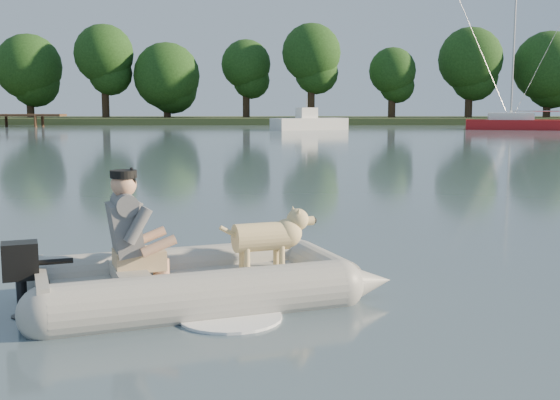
{
  "coord_description": "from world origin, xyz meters",
  "views": [
    {
      "loc": [
        0.08,
        -5.8,
        1.84
      ],
      "look_at": [
        0.16,
        2.17,
        0.75
      ],
      "focal_mm": 45.0,
      "sensor_mm": 36.0,
      "label": 1
    }
  ],
  "objects_px": {
    "dinghy": "(201,240)",
    "sailboat": "(516,124)",
    "man": "(127,225)",
    "motorboat": "(309,115)",
    "dog": "(262,242)"
  },
  "relations": [
    {
      "from": "dinghy",
      "to": "sailboat",
      "type": "bearing_deg",
      "value": 47.58
    },
    {
      "from": "man",
      "to": "sailboat",
      "type": "xyz_separation_m",
      "value": [
        19.05,
        44.73,
        -0.32
      ]
    },
    {
      "from": "man",
      "to": "sailboat",
      "type": "bearing_deg",
      "value": 46.95
    },
    {
      "from": "motorboat",
      "to": "sailboat",
      "type": "relative_size",
      "value": 0.56
    },
    {
      "from": "dinghy",
      "to": "dog",
      "type": "xyz_separation_m",
      "value": [
        0.57,
        0.26,
        -0.07
      ]
    },
    {
      "from": "man",
      "to": "sailboat",
      "type": "height_order",
      "value": "sailboat"
    },
    {
      "from": "dinghy",
      "to": "man",
      "type": "relative_size",
      "value": 4.53
    },
    {
      "from": "man",
      "to": "motorboat",
      "type": "height_order",
      "value": "motorboat"
    },
    {
      "from": "dinghy",
      "to": "motorboat",
      "type": "xyz_separation_m",
      "value": [
        3.33,
        44.07,
        0.5
      ]
    },
    {
      "from": "man",
      "to": "dog",
      "type": "distance_m",
      "value": 1.32
    },
    {
      "from": "man",
      "to": "dog",
      "type": "xyz_separation_m",
      "value": [
        1.22,
        0.44,
        -0.25
      ]
    },
    {
      "from": "sailboat",
      "to": "motorboat",
      "type": "bearing_deg",
      "value": -163.48
    },
    {
      "from": "dinghy",
      "to": "sailboat",
      "type": "xyz_separation_m",
      "value": [
        18.4,
        44.55,
        -0.14
      ]
    },
    {
      "from": "dinghy",
      "to": "man",
      "type": "height_order",
      "value": "man"
    },
    {
      "from": "dog",
      "to": "sailboat",
      "type": "distance_m",
      "value": 47.74
    }
  ]
}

